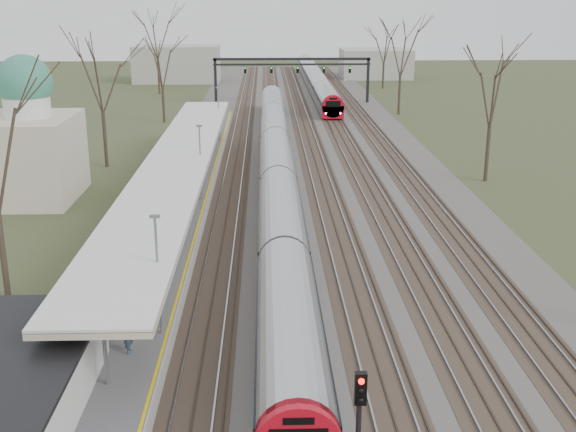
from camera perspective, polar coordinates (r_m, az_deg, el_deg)
The scene contains 11 objects.
track_bed at distance 69.42m, azimuth 1.23°, elevation 5.37°, with size 24.00×160.00×0.22m.
platform at distance 52.51m, azimuth -7.96°, elevation 1.81°, with size 3.50×69.00×1.00m, color #9E9B93.
canopy at distance 47.34m, azimuth -8.69°, elevation 4.36°, with size 4.10×50.00×3.11m.
dome_building at distance 55.08m, azimuth -21.31°, elevation 4.96°, with size 10.00×8.00×10.30m.
signal_gantry at distance 98.36m, azimuth 0.34°, elevation 11.72°, with size 21.00×0.59×6.08m.
tree_west_far at distance 62.68m, azimuth -14.63°, elevation 10.92°, with size 5.50×5.50×11.33m.
tree_east_far at distance 57.96m, azimuth 15.87°, elevation 9.62°, with size 5.00×5.00×10.30m.
train_near at distance 56.70m, azimuth -0.89°, elevation 4.14°, with size 2.62×75.21×3.05m.
train_far at distance 114.07m, azimuth 2.19°, elevation 10.73°, with size 2.62×60.21×3.05m.
passenger at distance 28.60m, azimuth -12.48°, elevation -9.03°, with size 0.61×0.40×1.67m, color #2E455B.
signal_post at distance 21.56m, azimuth 5.65°, elevation -15.30°, with size 0.35×0.45×4.10m.
Camera 1 is at (-3.37, -12.85, 14.27)m, focal length 45.00 mm.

